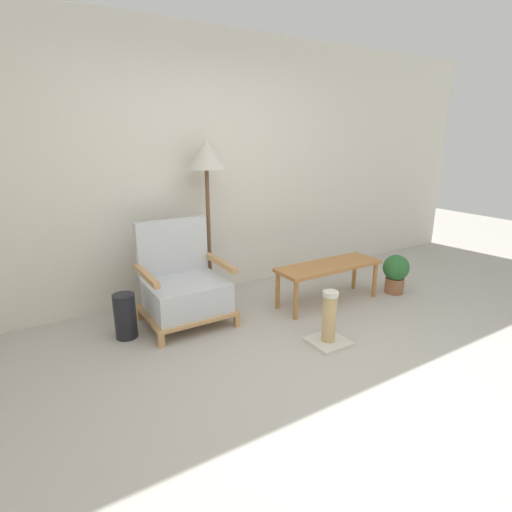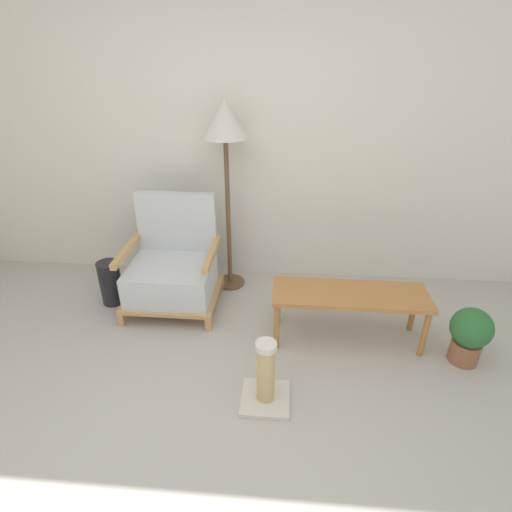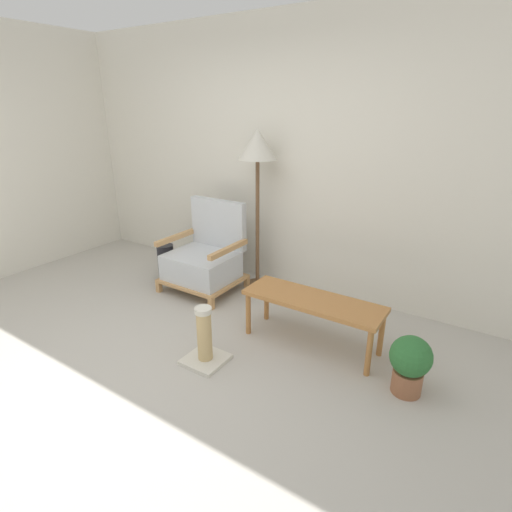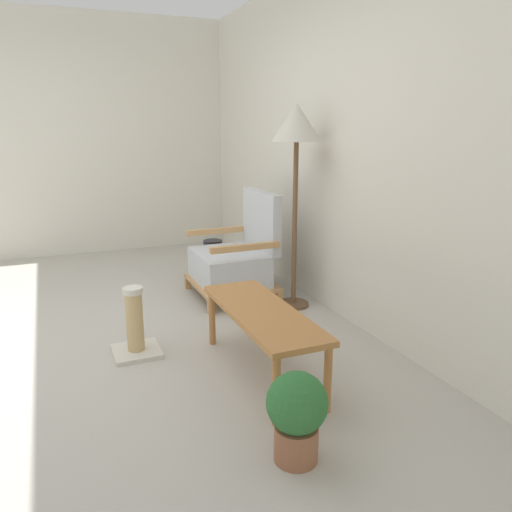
% 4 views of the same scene
% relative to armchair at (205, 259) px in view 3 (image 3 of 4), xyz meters
% --- Properties ---
extents(ground_plane, '(14.00, 14.00, 0.00)m').
position_rel_armchair_xyz_m(ground_plane, '(0.51, -1.54, -0.34)').
color(ground_plane, '#B7B2A8').
extents(wall_back, '(8.00, 0.06, 2.70)m').
position_rel_armchair_xyz_m(wall_back, '(0.51, 0.64, 1.01)').
color(wall_back, silver).
rests_on(wall_back, ground_plane).
extents(armchair, '(0.76, 0.66, 0.93)m').
position_rel_armchair_xyz_m(armchair, '(0.00, 0.00, 0.00)').
color(armchair, tan).
rests_on(armchair, ground_plane).
extents(floor_lamp, '(0.40, 0.40, 1.65)m').
position_rel_armchair_xyz_m(floor_lamp, '(0.43, 0.36, 1.08)').
color(floor_lamp, brown).
rests_on(floor_lamp, ground_plane).
extents(coffee_table, '(1.13, 0.38, 0.42)m').
position_rel_armchair_xyz_m(coffee_table, '(1.43, -0.36, 0.03)').
color(coffee_table, '#B2753D').
rests_on(coffee_table, ground_plane).
extents(vase, '(0.18, 0.18, 0.39)m').
position_rel_armchair_xyz_m(vase, '(-0.55, -0.03, -0.14)').
color(vase, black).
rests_on(vase, ground_plane).
extents(potted_plant, '(0.28, 0.28, 0.43)m').
position_rel_armchair_xyz_m(potted_plant, '(2.24, -0.54, -0.10)').
color(potted_plant, '#935B3D').
rests_on(potted_plant, ground_plane).
extents(scratching_post, '(0.31, 0.31, 0.47)m').
position_rel_armchair_xyz_m(scratching_post, '(0.85, -1.03, -0.16)').
color(scratching_post, beige).
rests_on(scratching_post, ground_plane).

